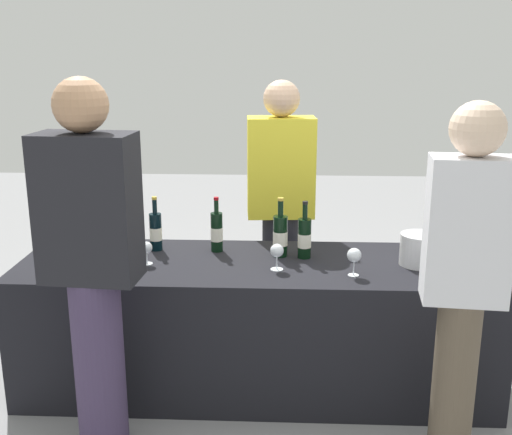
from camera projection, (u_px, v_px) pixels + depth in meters
The scene contains 19 objects.
ground_plane at pixel (256, 383), 3.56m from camera, with size 12.00×12.00×0.00m, color gray.
tasting_table at pixel (256, 324), 3.47m from camera, with size 2.57×0.77×0.73m, color black.
wine_bottle_0 at pixel (90, 232), 3.51m from camera, with size 0.07×0.07×0.31m.
wine_bottle_1 at pixel (108, 231), 3.52m from camera, with size 0.07×0.07×0.33m.
wine_bottle_2 at pixel (131, 231), 3.51m from camera, with size 0.07×0.07×0.33m.
wine_bottle_3 at pixel (156, 231), 3.54m from camera, with size 0.07×0.07×0.31m.
wine_bottle_4 at pixel (217, 231), 3.52m from camera, with size 0.07×0.07×0.32m.
wine_bottle_5 at pixel (280, 235), 3.44m from camera, with size 0.08×0.08×0.33m.
wine_bottle_6 at pixel (304, 238), 3.41m from camera, with size 0.07×0.07×0.32m.
wine_bottle_7 at pixel (434, 238), 3.44m from camera, with size 0.08×0.08×0.29m.
wine_glass_0 at pixel (82, 250), 3.24m from camera, with size 0.07×0.07×0.15m.
wine_glass_1 at pixel (114, 252), 3.22m from camera, with size 0.07×0.07×0.14m.
wine_glass_2 at pixel (146, 249), 3.31m from camera, with size 0.06×0.06×0.12m.
wine_glass_3 at pixel (277, 252), 3.23m from camera, with size 0.07×0.07×0.14m.
wine_glass_4 at pixel (354, 256), 3.14m from camera, with size 0.07×0.07×0.15m.
ice_bucket at pixel (420, 250), 3.30m from camera, with size 0.21×0.21×0.17m, color silver.
server_pouring at pixel (280, 204), 3.93m from camera, with size 0.43×0.26×1.67m.
guest_0 at pixel (92, 261), 2.75m from camera, with size 0.44×0.27×1.75m.
guest_1 at pixel (464, 277), 2.61m from camera, with size 0.36×0.22×1.66m.
Camera 1 is at (0.14, -3.18, 1.86)m, focal length 43.67 mm.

